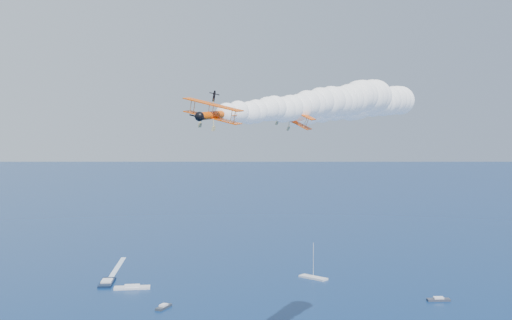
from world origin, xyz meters
TOP-DOWN VIEW (x-y plane):
  - biplane_lead at (13.86, 23.23)m, footprint 10.85×11.84m
  - biplane_trail at (-6.22, 11.00)m, footprint 9.94×10.91m
  - smoke_trail_lead at (41.62, 38.33)m, footprint 66.21×57.03m
  - smoke_trail_trail at (21.69, 25.83)m, footprint 66.18×56.39m

SIDE VIEW (x-z plane):
  - biplane_trail at x=-6.22m, z-range 52.87..59.59m
  - biplane_lead at x=13.86m, z-range 52.13..60.54m
  - smoke_trail_trail at x=21.69m, z-range 52.91..64.39m
  - smoke_trail_lead at x=41.62m, z-range 53.01..64.50m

